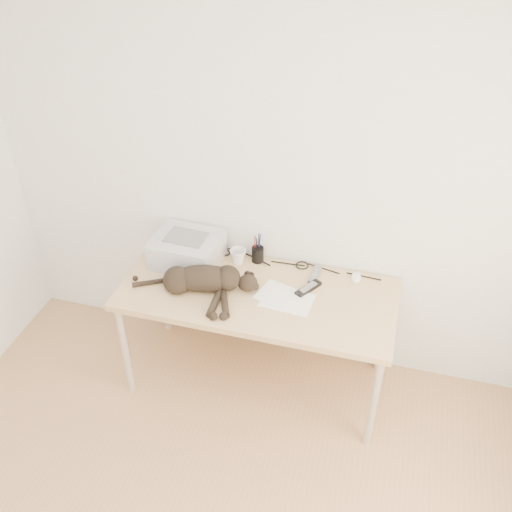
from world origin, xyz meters
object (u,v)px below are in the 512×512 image
(desk, at_px, (261,300))
(mug, at_px, (238,256))
(cat, at_px, (201,280))
(pen_cup, at_px, (258,254))
(printer, at_px, (187,249))
(mouse, at_px, (356,276))

(desk, bearing_deg, mug, 140.55)
(desk, xyz_separation_m, cat, (-0.32, -0.16, 0.21))
(desk, xyz_separation_m, pen_cup, (-0.08, 0.20, 0.19))
(mug, xyz_separation_m, pen_cup, (0.11, 0.05, 0.01))
(mug, distance_m, pen_cup, 0.12)
(mug, bearing_deg, pen_cup, 22.41)
(printer, xyz_separation_m, cat, (0.18, -0.24, -0.02))
(pen_cup, bearing_deg, printer, -164.12)
(desk, relative_size, pen_cup, 8.44)
(desk, relative_size, mug, 15.98)
(cat, distance_m, pen_cup, 0.44)
(desk, distance_m, printer, 0.55)
(mouse, bearing_deg, desk, -164.36)
(printer, distance_m, mug, 0.32)
(cat, bearing_deg, mouse, 7.69)
(pen_cup, bearing_deg, desk, -69.04)
(cat, bearing_deg, printer, 110.93)
(desk, height_order, mug, mug)
(printer, xyz_separation_m, mouse, (1.03, 0.11, -0.07))
(desk, relative_size, mouse, 15.50)
(printer, height_order, pen_cup, pen_cup)
(printer, distance_m, mouse, 1.04)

